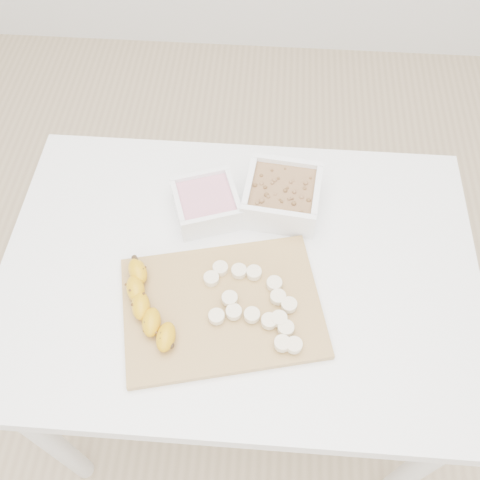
# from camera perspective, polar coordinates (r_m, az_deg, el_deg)

# --- Properties ---
(ground) EXTENTS (3.50, 3.50, 0.00)m
(ground) POSITION_cam_1_polar(r_m,az_deg,el_deg) (1.80, -0.07, -15.19)
(ground) COLOR #C6AD89
(ground) RESTS_ON ground
(table) EXTENTS (1.00, 0.70, 0.75)m
(table) POSITION_cam_1_polar(r_m,az_deg,el_deg) (1.20, -0.10, -5.31)
(table) COLOR white
(table) RESTS_ON ground
(bowl_yogurt) EXTENTS (0.17, 0.17, 0.06)m
(bowl_yogurt) POSITION_cam_1_polar(r_m,az_deg,el_deg) (1.17, -3.61, 3.95)
(bowl_yogurt) COLOR white
(bowl_yogurt) RESTS_ON table
(bowl_granola) EXTENTS (0.18, 0.18, 0.07)m
(bowl_granola) POSITION_cam_1_polar(r_m,az_deg,el_deg) (1.18, 4.50, 4.79)
(bowl_granola) COLOR white
(bowl_granola) RESTS_ON table
(cutting_board) EXTENTS (0.44, 0.36, 0.01)m
(cutting_board) POSITION_cam_1_polar(r_m,az_deg,el_deg) (1.07, -1.92, -7.16)
(cutting_board) COLOR #A8854C
(cutting_board) RESTS_ON table
(banana) EXTENTS (0.12, 0.21, 0.04)m
(banana) POSITION_cam_1_polar(r_m,az_deg,el_deg) (1.05, -9.71, -6.98)
(banana) COLOR #CF940B
(banana) RESTS_ON cutting_board
(banana_slices) EXTENTS (0.20, 0.19, 0.02)m
(banana_slices) POSITION_cam_1_polar(r_m,az_deg,el_deg) (1.05, 1.75, -6.84)
(banana_slices) COLOR beige
(banana_slices) RESTS_ON cutting_board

